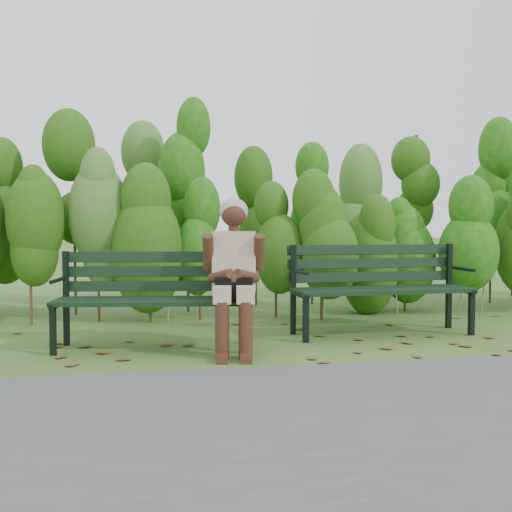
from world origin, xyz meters
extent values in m
plane|color=#3D5827|center=(0.00, 0.00, 0.00)|extent=(80.00, 80.00, 0.00)
cube|color=#474749|center=(0.00, -2.20, 0.01)|extent=(60.00, 2.50, 0.01)
cylinder|color=#47381E|center=(-2.14, 1.30, 0.40)|extent=(0.03, 0.03, 0.80)
ellipsoid|color=#115F0D|center=(-2.14, 1.30, 1.04)|extent=(0.64, 0.64, 1.44)
cylinder|color=#47381E|center=(-1.53, 1.30, 0.40)|extent=(0.03, 0.03, 0.80)
ellipsoid|color=#115F0D|center=(-1.53, 1.30, 1.04)|extent=(0.64, 0.64, 1.44)
cylinder|color=#47381E|center=(-0.92, 1.30, 0.40)|extent=(0.03, 0.03, 0.80)
ellipsoid|color=#115F0D|center=(-0.92, 1.30, 1.04)|extent=(0.64, 0.64, 1.44)
cylinder|color=#47381E|center=(-0.31, 1.30, 0.40)|extent=(0.03, 0.03, 0.80)
ellipsoid|color=#115F0D|center=(-0.31, 1.30, 1.04)|extent=(0.64, 0.64, 1.44)
cylinder|color=#47381E|center=(0.31, 1.30, 0.40)|extent=(0.03, 0.03, 0.80)
ellipsoid|color=#115F0D|center=(0.31, 1.30, 1.04)|extent=(0.64, 0.64, 1.44)
cylinder|color=#47381E|center=(0.92, 1.30, 0.40)|extent=(0.03, 0.03, 0.80)
ellipsoid|color=#115F0D|center=(0.92, 1.30, 1.04)|extent=(0.64, 0.64, 1.44)
cylinder|color=#47381E|center=(1.53, 1.30, 0.40)|extent=(0.03, 0.03, 0.80)
ellipsoid|color=#115F0D|center=(1.53, 1.30, 1.04)|extent=(0.64, 0.64, 1.44)
cylinder|color=#47381E|center=(2.14, 1.30, 0.40)|extent=(0.03, 0.03, 0.80)
ellipsoid|color=#115F0D|center=(2.14, 1.30, 1.04)|extent=(0.64, 0.64, 1.44)
cylinder|color=#47381E|center=(2.75, 1.30, 0.40)|extent=(0.03, 0.03, 0.80)
ellipsoid|color=#115F0D|center=(2.75, 1.30, 1.04)|extent=(0.64, 0.64, 1.44)
cylinder|color=#47381E|center=(-2.69, 2.30, 0.55)|extent=(0.04, 0.04, 1.10)
cylinder|color=#47381E|center=(-1.92, 2.30, 0.55)|extent=(0.04, 0.04, 1.10)
ellipsoid|color=#2C5016|center=(-1.92, 2.30, 1.43)|extent=(0.70, 0.70, 1.98)
cylinder|color=#47381E|center=(-1.15, 2.30, 0.55)|extent=(0.04, 0.04, 1.10)
ellipsoid|color=#2C5016|center=(-1.15, 2.30, 1.43)|extent=(0.70, 0.70, 1.98)
cylinder|color=#47381E|center=(-0.38, 2.30, 0.55)|extent=(0.04, 0.04, 1.10)
ellipsoid|color=#2C5016|center=(-0.38, 2.30, 1.43)|extent=(0.70, 0.70, 1.98)
cylinder|color=#47381E|center=(0.38, 2.30, 0.55)|extent=(0.04, 0.04, 1.10)
ellipsoid|color=#2C5016|center=(0.38, 2.30, 1.43)|extent=(0.70, 0.70, 1.98)
cylinder|color=#47381E|center=(1.15, 2.30, 0.55)|extent=(0.04, 0.04, 1.10)
ellipsoid|color=#2C5016|center=(1.15, 2.30, 1.43)|extent=(0.70, 0.70, 1.98)
cylinder|color=#47381E|center=(1.92, 2.30, 0.55)|extent=(0.04, 0.04, 1.10)
ellipsoid|color=#2C5016|center=(1.92, 2.30, 1.43)|extent=(0.70, 0.70, 1.98)
cylinder|color=#47381E|center=(2.69, 2.30, 0.55)|extent=(0.04, 0.04, 1.10)
ellipsoid|color=#2C5016|center=(2.69, 2.30, 1.43)|extent=(0.70, 0.70, 1.98)
cylinder|color=#47381E|center=(3.46, 2.30, 0.55)|extent=(0.04, 0.04, 1.10)
ellipsoid|color=#2C5016|center=(3.46, 2.30, 1.43)|extent=(0.70, 0.70, 1.98)
cube|color=brown|center=(-0.79, -0.98, 0.00)|extent=(0.11, 0.11, 0.01)
cube|color=brown|center=(1.82, -0.81, 0.00)|extent=(0.11, 0.10, 0.01)
cube|color=brown|center=(0.67, -0.92, 0.00)|extent=(0.11, 0.11, 0.01)
cube|color=brown|center=(1.90, -0.03, 0.00)|extent=(0.10, 0.08, 0.01)
cube|color=brown|center=(-2.18, 0.64, 0.00)|extent=(0.10, 0.11, 0.01)
cube|color=brown|center=(-0.57, 0.39, 0.00)|extent=(0.07, 0.09, 0.01)
cube|color=brown|center=(-0.05, -0.41, 0.00)|extent=(0.11, 0.11, 0.01)
cube|color=brown|center=(-0.67, 0.74, 0.00)|extent=(0.07, 0.09, 0.01)
cube|color=brown|center=(2.65, 0.99, 0.00)|extent=(0.11, 0.11, 0.01)
cube|color=brown|center=(-1.05, 0.32, 0.00)|extent=(0.08, 0.10, 0.01)
cube|color=brown|center=(-0.78, 0.31, 0.00)|extent=(0.09, 0.08, 0.01)
cube|color=brown|center=(-0.88, 0.52, 0.00)|extent=(0.11, 0.10, 0.01)
cube|color=brown|center=(1.06, -0.20, 0.00)|extent=(0.11, 0.09, 0.01)
cube|color=brown|center=(-1.01, -0.79, 0.00)|extent=(0.11, 0.10, 0.01)
cube|color=brown|center=(-0.80, -0.02, 0.00)|extent=(0.11, 0.11, 0.01)
cube|color=brown|center=(0.12, 0.74, 0.00)|extent=(0.10, 0.11, 0.01)
cube|color=brown|center=(-0.22, -0.49, 0.00)|extent=(0.11, 0.11, 0.01)
cube|color=brown|center=(0.37, 0.16, 0.00)|extent=(0.11, 0.11, 0.01)
cube|color=brown|center=(1.33, 0.68, 0.00)|extent=(0.11, 0.11, 0.01)
cube|color=brown|center=(0.21, -0.34, 0.00)|extent=(0.11, 0.10, 0.01)
cube|color=brown|center=(0.49, -0.96, 0.00)|extent=(0.11, 0.11, 0.01)
cube|color=brown|center=(1.74, -0.37, 0.00)|extent=(0.11, 0.11, 0.01)
cube|color=brown|center=(1.92, 0.59, 0.00)|extent=(0.11, 0.11, 0.01)
cube|color=brown|center=(-1.38, 0.03, 0.00)|extent=(0.11, 0.11, 0.01)
cube|color=brown|center=(1.18, 0.76, 0.00)|extent=(0.11, 0.11, 0.01)
cube|color=brown|center=(-1.37, -0.84, 0.00)|extent=(0.08, 0.09, 0.01)
cube|color=brown|center=(-0.62, 0.09, 0.00)|extent=(0.10, 0.11, 0.01)
cube|color=black|center=(-0.98, -0.28, 0.41)|extent=(1.63, 0.34, 0.04)
cube|color=black|center=(-0.96, -0.17, 0.41)|extent=(1.63, 0.34, 0.04)
cube|color=black|center=(-0.94, -0.06, 0.41)|extent=(1.63, 0.34, 0.04)
cube|color=black|center=(-0.93, 0.05, 0.41)|extent=(1.63, 0.34, 0.04)
cube|color=black|center=(-0.91, 0.14, 0.51)|extent=(1.62, 0.29, 0.10)
cube|color=black|center=(-0.91, 0.15, 0.63)|extent=(1.62, 0.29, 0.10)
cube|color=black|center=(-0.91, 0.16, 0.76)|extent=(1.62, 0.29, 0.10)
cube|color=black|center=(-1.75, -0.18, 0.20)|extent=(0.05, 0.05, 0.41)
cube|color=black|center=(-1.69, 0.21, 0.41)|extent=(0.05, 0.05, 0.81)
cube|color=black|center=(-1.72, 0.00, 0.39)|extent=(0.11, 0.45, 0.04)
cylinder|color=black|center=(-1.73, -0.04, 0.59)|extent=(0.08, 0.34, 0.03)
cube|color=black|center=(-0.21, -0.41, 0.20)|extent=(0.05, 0.05, 0.41)
cube|color=black|center=(-0.15, -0.02, 0.41)|extent=(0.05, 0.05, 0.81)
cube|color=black|center=(-0.18, -0.23, 0.39)|extent=(0.11, 0.45, 0.04)
cylinder|color=black|center=(-0.19, -0.27, 0.59)|extent=(0.08, 0.34, 0.03)
cube|color=black|center=(1.19, -0.01, 0.43)|extent=(1.71, 0.16, 0.04)
cube|color=black|center=(1.18, 0.11, 0.43)|extent=(1.71, 0.16, 0.04)
cube|color=black|center=(1.18, 0.23, 0.43)|extent=(1.71, 0.16, 0.04)
cube|color=black|center=(1.18, 0.34, 0.43)|extent=(1.71, 0.16, 0.04)
cube|color=black|center=(1.17, 0.43, 0.53)|extent=(1.71, 0.11, 0.10)
cube|color=black|center=(1.17, 0.45, 0.66)|extent=(1.71, 0.11, 0.10)
cube|color=black|center=(1.17, 0.46, 0.80)|extent=(1.71, 0.11, 0.10)
cube|color=black|center=(0.37, -0.05, 0.21)|extent=(0.05, 0.05, 0.43)
cube|color=black|center=(0.36, 0.36, 0.43)|extent=(0.05, 0.05, 0.85)
cube|color=black|center=(0.37, 0.14, 0.41)|extent=(0.06, 0.48, 0.04)
cylinder|color=black|center=(0.37, 0.09, 0.62)|extent=(0.05, 0.36, 0.03)
cube|color=black|center=(2.00, 0.00, 0.21)|extent=(0.05, 0.05, 0.43)
cube|color=black|center=(1.99, 0.41, 0.43)|extent=(0.05, 0.05, 0.85)
cube|color=black|center=(2.00, 0.19, 0.41)|extent=(0.06, 0.48, 0.04)
cylinder|color=black|center=(2.00, 0.15, 0.62)|extent=(0.05, 0.36, 0.03)
cube|color=beige|center=(-0.41, -0.41, 0.50)|extent=(0.20, 0.44, 0.13)
cube|color=beige|center=(-0.23, -0.43, 0.50)|extent=(0.20, 0.44, 0.13)
cylinder|color=#442317|center=(-0.44, -0.57, 0.22)|extent=(0.13, 0.13, 0.45)
cylinder|color=#442317|center=(-0.26, -0.60, 0.22)|extent=(0.13, 0.13, 0.45)
cube|color=#442317|center=(-0.45, -0.65, 0.03)|extent=(0.12, 0.21, 0.06)
cube|color=#442317|center=(-0.27, -0.68, 0.03)|extent=(0.12, 0.21, 0.06)
cube|color=beige|center=(-0.28, -0.15, 0.73)|extent=(0.39, 0.30, 0.52)
cylinder|color=#442317|center=(-0.29, -0.17, 1.00)|extent=(0.09, 0.09, 0.10)
sphere|color=#442317|center=(-0.29, -0.18, 1.13)|extent=(0.21, 0.21, 0.21)
ellipsoid|color=gray|center=(-0.29, -0.16, 1.16)|extent=(0.24, 0.23, 0.22)
cylinder|color=#442317|center=(-0.50, -0.20, 0.81)|extent=(0.12, 0.22, 0.31)
cylinder|color=#442317|center=(-0.09, -0.26, 0.81)|extent=(0.12, 0.22, 0.31)
cylinder|color=#442317|center=(-0.42, -0.34, 0.63)|extent=(0.20, 0.28, 0.13)
cylinder|color=#442317|center=(-0.21, -0.38, 0.63)|extent=(0.25, 0.25, 0.13)
sphere|color=#442317|center=(-0.32, -0.42, 0.61)|extent=(0.11, 0.11, 0.11)
cube|color=black|center=(-0.32, -0.41, 0.54)|extent=(0.32, 0.16, 0.16)
camera|label=1|loc=(-1.02, -5.12, 1.04)|focal=42.00mm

